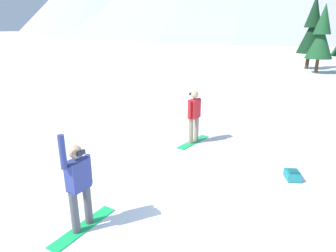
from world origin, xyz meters
name	(u,v)px	position (x,y,z in m)	size (l,w,h in m)	color
ground_plane	(217,230)	(0.00, 0.00, 0.00)	(800.00, 800.00, 0.00)	white
snowboarder_foreground	(79,185)	(-2.37, -0.90, 0.92)	(0.50, 1.49, 1.96)	#19B259
snowboarder_midground	(194,116)	(-1.78, 4.11, 0.92)	(0.69, 1.54, 1.74)	#19B259
backpack_teal	(292,175)	(1.28, 2.66, 0.12)	(0.43, 0.55, 0.28)	#1E7A7F
pine_tree_slender	(321,36)	(2.98, 23.40, 3.03)	(2.13, 2.13, 5.57)	#472D19
pine_tree_broad	(312,29)	(2.36, 26.30, 3.55)	(2.25, 2.25, 6.52)	#472D19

